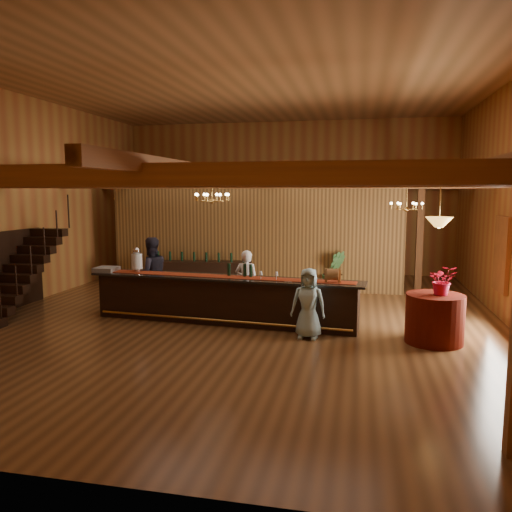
% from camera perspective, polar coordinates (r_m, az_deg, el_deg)
% --- Properties ---
extents(floor, '(14.00, 14.00, 0.00)m').
position_cam_1_polar(floor, '(12.05, -1.58, -6.96)').
color(floor, brown).
rests_on(floor, ground).
extents(ceiling, '(14.00, 14.00, 0.00)m').
position_cam_1_polar(ceiling, '(11.94, -1.68, 19.55)').
color(ceiling, '#A36D3D').
rests_on(ceiling, wall_back).
extents(wall_back, '(12.00, 0.10, 5.50)m').
position_cam_1_polar(wall_back, '(18.55, 3.44, 6.67)').
color(wall_back, '#9F6C2F').
rests_on(wall_back, floor).
extents(wall_front, '(12.00, 0.10, 5.50)m').
position_cam_1_polar(wall_front, '(5.13, -20.17, 4.21)').
color(wall_front, '#9F6C2F').
rests_on(wall_front, floor).
extents(wall_left, '(0.10, 14.00, 5.50)m').
position_cam_1_polar(wall_left, '(14.31, -25.82, 5.72)').
color(wall_left, '#9F6C2F').
rests_on(wall_left, floor).
extents(beam_grid, '(11.90, 13.90, 0.39)m').
position_cam_1_polar(beam_grid, '(12.17, -1.08, 8.59)').
color(beam_grid, '#9F5C29').
rests_on(beam_grid, wall_left).
extents(support_posts, '(9.20, 10.20, 3.20)m').
position_cam_1_polar(support_posts, '(11.27, -2.20, 0.32)').
color(support_posts, '#9F5C29').
rests_on(support_posts, floor).
extents(partition_wall, '(9.00, 0.18, 3.10)m').
position_cam_1_polar(partition_wall, '(15.26, -0.38, 2.01)').
color(partition_wall, brown).
rests_on(partition_wall, floor).
extents(window_right_back, '(0.12, 1.05, 1.75)m').
position_cam_1_polar(window_right_back, '(12.85, 26.33, 0.20)').
color(window_right_back, white).
rests_on(window_right_back, wall_right).
extents(staircase, '(1.00, 2.80, 2.00)m').
position_cam_1_polar(staircase, '(13.54, -25.46, -1.77)').
color(staircase, black).
rests_on(staircase, floor).
extents(backroom_boxes, '(4.10, 0.60, 1.10)m').
position_cam_1_polar(backroom_boxes, '(17.29, 1.69, -0.76)').
color(backroom_boxes, black).
rests_on(backroom_boxes, floor).
extents(tasting_bar, '(6.42, 1.30, 1.07)m').
position_cam_1_polar(tasting_bar, '(11.45, -3.73, -4.97)').
color(tasting_bar, black).
rests_on(tasting_bar, floor).
extents(beverage_dispenser, '(0.26, 0.26, 0.60)m').
position_cam_1_polar(beverage_dispenser, '(12.28, -13.47, -0.47)').
color(beverage_dispenser, silver).
rests_on(beverage_dispenser, tasting_bar).
extents(glass_rack_tray, '(0.50, 0.50, 0.10)m').
position_cam_1_polar(glass_rack_tray, '(12.63, -16.74, -1.45)').
color(glass_rack_tray, gray).
rests_on(glass_rack_tray, tasting_bar).
extents(raffle_drum, '(0.34, 0.24, 0.30)m').
position_cam_1_polar(raffle_drum, '(10.69, 8.77, -2.12)').
color(raffle_drum, brown).
rests_on(raffle_drum, tasting_bar).
extents(bar_bottle_0, '(0.07, 0.07, 0.30)m').
position_cam_1_polar(bar_bottle_0, '(11.41, -3.11, -1.57)').
color(bar_bottle_0, black).
rests_on(bar_bottle_0, tasting_bar).
extents(bar_bottle_1, '(0.07, 0.07, 0.30)m').
position_cam_1_polar(bar_bottle_1, '(11.29, -1.29, -1.65)').
color(bar_bottle_1, black).
rests_on(bar_bottle_1, tasting_bar).
extents(bar_bottle_2, '(0.07, 0.07, 0.30)m').
position_cam_1_polar(bar_bottle_2, '(11.25, -0.60, -1.69)').
color(bar_bottle_2, black).
rests_on(bar_bottle_2, tasting_bar).
extents(backbar_shelf, '(3.16, 0.97, 0.88)m').
position_cam_1_polar(backbar_shelf, '(15.29, -6.36, -2.23)').
color(backbar_shelf, black).
rests_on(backbar_shelf, floor).
extents(round_table, '(1.13, 1.13, 0.98)m').
position_cam_1_polar(round_table, '(10.56, 19.73, -6.76)').
color(round_table, '#460A03').
rests_on(round_table, floor).
extents(chandelier_left, '(0.80, 0.80, 0.49)m').
position_cam_1_polar(chandelier_left, '(11.58, -5.05, 6.74)').
color(chandelier_left, gold).
rests_on(chandelier_left, beam_grid).
extents(chandelier_right, '(0.80, 0.80, 0.73)m').
position_cam_1_polar(chandelier_right, '(13.33, 16.84, 5.54)').
color(chandelier_right, gold).
rests_on(chandelier_right, beam_grid).
extents(pendant_lamp, '(0.52, 0.52, 0.90)m').
position_cam_1_polar(pendant_lamp, '(10.27, 20.20, 3.66)').
color(pendant_lamp, gold).
rests_on(pendant_lamp, beam_grid).
extents(bartender, '(0.60, 0.42, 1.59)m').
position_cam_1_polar(bartender, '(12.07, -1.09, -3.07)').
color(bartender, white).
rests_on(bartender, floor).
extents(staff_second, '(1.14, 1.11, 1.85)m').
position_cam_1_polar(staff_second, '(12.81, -11.91, -2.02)').
color(staff_second, '#201F2C').
rests_on(staff_second, floor).
extents(guest, '(0.75, 0.52, 1.45)m').
position_cam_1_polar(guest, '(10.26, 6.00, -5.40)').
color(guest, '#9BC9D0').
rests_on(guest, floor).
extents(floor_plant, '(0.82, 0.73, 1.26)m').
position_cam_1_polar(floor_plant, '(14.84, 8.89, -1.82)').
color(floor_plant, '#376632').
rests_on(floor_plant, floor).
extents(table_flowers, '(0.54, 0.48, 0.59)m').
position_cam_1_polar(table_flowers, '(10.39, 20.54, -2.60)').
color(table_flowers, red).
rests_on(table_flowers, round_table).
extents(table_vase, '(0.16, 0.16, 0.27)m').
position_cam_1_polar(table_vase, '(10.40, 20.60, -3.49)').
color(table_vase, gold).
rests_on(table_vase, round_table).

